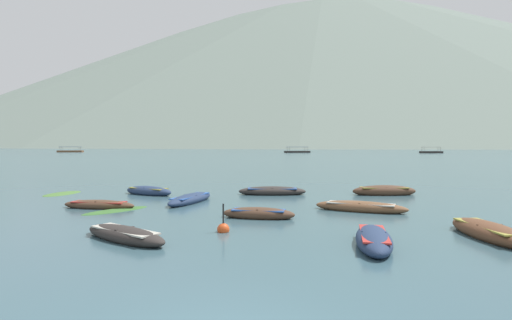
{
  "coord_description": "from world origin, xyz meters",
  "views": [
    {
      "loc": [
        0.41,
        -6.21,
        3.18
      ],
      "look_at": [
        1.39,
        49.94,
        1.06
      ],
      "focal_mm": 28.42,
      "sensor_mm": 36.0,
      "label": 1
    }
  ],
  "objects_px": {
    "rowboat_5": "(125,235)",
    "ferry_1": "(431,152)",
    "rowboat_1": "(190,199)",
    "rowboat_3": "(149,191)",
    "rowboat_6": "(361,207)",
    "mooring_buoy": "(223,229)",
    "rowboat_8": "(489,232)",
    "rowboat_7": "(374,240)",
    "rowboat_0": "(99,205)",
    "rowboat_4": "(259,214)",
    "ferry_0": "(297,152)",
    "rowboat_9": "(384,191)",
    "rowboat_2": "(272,191)",
    "ferry_2": "(70,151)"
  },
  "relations": [
    {
      "from": "rowboat_3",
      "to": "rowboat_9",
      "type": "height_order",
      "value": "rowboat_9"
    },
    {
      "from": "rowboat_4",
      "to": "ferry_1",
      "type": "relative_size",
      "value": 0.41
    },
    {
      "from": "rowboat_5",
      "to": "ferry_2",
      "type": "xyz_separation_m",
      "value": [
        -72.53,
        161.5,
        0.27
      ]
    },
    {
      "from": "rowboat_1",
      "to": "ferry_1",
      "type": "bearing_deg",
      "value": 60.94
    },
    {
      "from": "rowboat_3",
      "to": "rowboat_7",
      "type": "distance_m",
      "value": 16.93
    },
    {
      "from": "rowboat_7",
      "to": "ferry_0",
      "type": "height_order",
      "value": "ferry_0"
    },
    {
      "from": "rowboat_0",
      "to": "mooring_buoy",
      "type": "bearing_deg",
      "value": -40.58
    },
    {
      "from": "rowboat_1",
      "to": "mooring_buoy",
      "type": "height_order",
      "value": "mooring_buoy"
    },
    {
      "from": "rowboat_5",
      "to": "ferry_1",
      "type": "xyz_separation_m",
      "value": [
        73.93,
        140.25,
        0.27
      ]
    },
    {
      "from": "rowboat_7",
      "to": "ferry_0",
      "type": "xyz_separation_m",
      "value": [
        15.43,
        149.22,
        0.24
      ]
    },
    {
      "from": "ferry_0",
      "to": "rowboat_9",
      "type": "bearing_deg",
      "value": -94.51
    },
    {
      "from": "rowboat_1",
      "to": "rowboat_3",
      "type": "height_order",
      "value": "rowboat_3"
    },
    {
      "from": "rowboat_4",
      "to": "rowboat_7",
      "type": "relative_size",
      "value": 0.87
    },
    {
      "from": "ferry_1",
      "to": "rowboat_3",
      "type": "bearing_deg",
      "value": -120.81
    },
    {
      "from": "rowboat_4",
      "to": "rowboat_8",
      "type": "distance_m",
      "value": 8.73
    },
    {
      "from": "rowboat_0",
      "to": "rowboat_4",
      "type": "distance_m",
      "value": 8.44
    },
    {
      "from": "ferry_0",
      "to": "rowboat_5",
      "type": "bearing_deg",
      "value": -99.0
    },
    {
      "from": "rowboat_5",
      "to": "rowboat_0",
      "type": "bearing_deg",
      "value": 116.21
    },
    {
      "from": "rowboat_2",
      "to": "ferry_2",
      "type": "relative_size",
      "value": 0.41
    },
    {
      "from": "rowboat_3",
      "to": "ferry_2",
      "type": "relative_size",
      "value": 0.36
    },
    {
      "from": "rowboat_5",
      "to": "rowboat_9",
      "type": "bearing_deg",
      "value": 43.31
    },
    {
      "from": "rowboat_0",
      "to": "rowboat_6",
      "type": "relative_size",
      "value": 0.88
    },
    {
      "from": "rowboat_7",
      "to": "rowboat_8",
      "type": "distance_m",
      "value": 4.4
    },
    {
      "from": "rowboat_3",
      "to": "rowboat_5",
      "type": "xyz_separation_m",
      "value": [
        2.28,
        -12.46,
        -0.03
      ]
    },
    {
      "from": "rowboat_1",
      "to": "ferry_2",
      "type": "bearing_deg",
      "value": 115.69
    },
    {
      "from": "rowboat_7",
      "to": "rowboat_3",
      "type": "bearing_deg",
      "value": 127.71
    },
    {
      "from": "rowboat_0",
      "to": "rowboat_7",
      "type": "height_order",
      "value": "rowboat_7"
    },
    {
      "from": "rowboat_9",
      "to": "rowboat_4",
      "type": "bearing_deg",
      "value": -135.63
    },
    {
      "from": "rowboat_8",
      "to": "rowboat_4",
      "type": "bearing_deg",
      "value": 153.19
    },
    {
      "from": "rowboat_3",
      "to": "rowboat_8",
      "type": "relative_size",
      "value": 0.91
    },
    {
      "from": "rowboat_4",
      "to": "ferry_0",
      "type": "distance_m",
      "value": 145.51
    },
    {
      "from": "rowboat_1",
      "to": "rowboat_7",
      "type": "xyz_separation_m",
      "value": [
        7.15,
        -9.78,
        0.02
      ]
    },
    {
      "from": "rowboat_2",
      "to": "rowboat_7",
      "type": "xyz_separation_m",
      "value": [
        2.43,
        -13.25,
        0.0
      ]
    },
    {
      "from": "rowboat_9",
      "to": "ferry_2",
      "type": "distance_m",
      "value": 172.09
    },
    {
      "from": "rowboat_6",
      "to": "mooring_buoy",
      "type": "relative_size",
      "value": 3.79
    },
    {
      "from": "rowboat_5",
      "to": "ferry_0",
      "type": "relative_size",
      "value": 0.35
    },
    {
      "from": "ferry_2",
      "to": "mooring_buoy",
      "type": "bearing_deg",
      "value": -64.71
    },
    {
      "from": "rowboat_2",
      "to": "rowboat_8",
      "type": "bearing_deg",
      "value": -61.22
    },
    {
      "from": "rowboat_6",
      "to": "rowboat_9",
      "type": "distance_m",
      "value": 7.06
    },
    {
      "from": "rowboat_3",
      "to": "ferry_2",
      "type": "height_order",
      "value": "ferry_2"
    },
    {
      "from": "rowboat_1",
      "to": "rowboat_6",
      "type": "relative_size",
      "value": 1.06
    },
    {
      "from": "rowboat_8",
      "to": "rowboat_5",
      "type": "bearing_deg",
      "value": -179.63
    },
    {
      "from": "rowboat_4",
      "to": "rowboat_9",
      "type": "bearing_deg",
      "value": 44.37
    },
    {
      "from": "rowboat_1",
      "to": "rowboat_6",
      "type": "bearing_deg",
      "value": -19.71
    },
    {
      "from": "ferry_1",
      "to": "rowboat_1",
      "type": "bearing_deg",
      "value": -119.06
    },
    {
      "from": "rowboat_2",
      "to": "rowboat_3",
      "type": "height_order",
      "value": "rowboat_3"
    },
    {
      "from": "rowboat_4",
      "to": "rowboat_8",
      "type": "height_order",
      "value": "rowboat_8"
    },
    {
      "from": "ferry_1",
      "to": "mooring_buoy",
      "type": "height_order",
      "value": "ferry_1"
    },
    {
      "from": "rowboat_0",
      "to": "rowboat_3",
      "type": "height_order",
      "value": "rowboat_3"
    },
    {
      "from": "rowboat_3",
      "to": "rowboat_6",
      "type": "distance_m",
      "value": 13.57
    }
  ]
}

